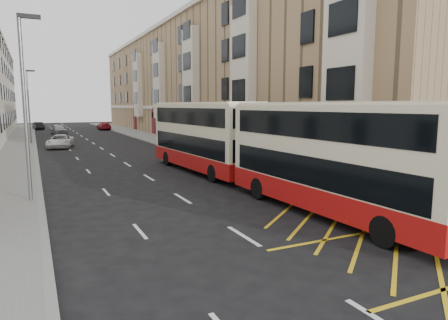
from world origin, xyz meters
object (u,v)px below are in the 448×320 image
street_lamp_near (25,98)px  double_decker_front (333,158)px  pedestrian_far (351,173)px  double_decker_rear (204,137)px  car_silver (59,129)px  white_van (60,141)px  car_red (104,126)px  car_dark (38,126)px  street_lamp_far (29,102)px

street_lamp_near → double_decker_front: bearing=-33.8°
street_lamp_near → pedestrian_far: size_ratio=4.67×
double_decker_rear → car_silver: double_decker_rear is taller
double_decker_rear → white_van: double_decker_rear is taller
car_red → pedestrian_far: bearing=92.9°
car_silver → car_dark: bearing=91.6°
pedestrian_far → double_decker_rear: bearing=-25.8°
street_lamp_far → double_decker_front: bearing=-73.9°
white_van → car_dark: size_ratio=1.20×
double_decker_rear → white_van: 21.28m
car_dark → car_red: size_ratio=0.84×
white_van → double_decker_rear: bearing=-57.4°
double_decker_rear → pedestrian_far: double_decker_rear is taller
white_van → pedestrian_far: bearing=-56.3°
double_decker_rear → car_dark: (-9.07, 54.12, -1.64)m
double_decker_front → pedestrian_far: size_ratio=6.58×
street_lamp_far → double_decker_front: size_ratio=0.71×
white_van → car_silver: 20.05m
pedestrian_far → car_silver: (-10.63, 48.94, -0.25)m
car_silver → white_van: bearing=-101.3°
car_red → double_decker_front: bearing=89.5°
street_lamp_near → double_decker_rear: bearing=24.3°
street_lamp_far → double_decker_rear: size_ratio=0.70×
car_red → street_lamp_near: bearing=78.0°
street_lamp_near → car_silver: size_ratio=1.81×
street_lamp_far → car_red: (11.55, 23.17, -3.94)m
double_decker_front → car_dark: bearing=96.2°
car_silver → car_red: bearing=39.4°
car_red → white_van: bearing=73.1°
street_lamp_far → car_silver: size_ratio=1.81×
street_lamp_far → car_silver: 15.43m
street_lamp_near → car_silver: 44.79m
double_decker_front → car_red: size_ratio=2.36×
double_decker_rear → car_dark: size_ratio=2.86×
street_lamp_near → street_lamp_far: 30.00m
pedestrian_far → car_red: pedestrian_far is taller
street_lamp_near → white_van: (2.68, 24.45, -3.97)m
white_van → car_red: car_red is taller
double_decker_rear → car_dark: 54.90m
double_decker_front → car_red: 60.40m
white_van → car_dark: bearing=104.4°
street_lamp_near → white_van: bearing=83.8°
pedestrian_far → car_silver: size_ratio=0.39×
car_dark → double_decker_front: bearing=-90.8°
white_van → street_lamp_far: bearing=127.5°
car_silver → car_red: 11.74m
double_decker_rear → car_red: 48.60m
white_van → car_silver: bearing=99.0°
car_dark → double_decker_rear: bearing=-89.6°
double_decker_rear → car_silver: (-6.55, 39.85, -1.55)m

